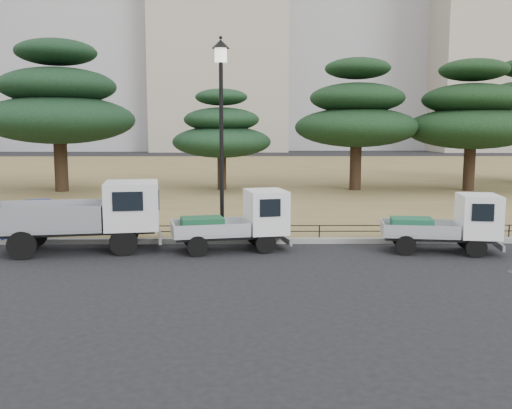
{
  "coord_description": "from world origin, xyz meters",
  "views": [
    {
      "loc": [
        -0.21,
        -14.86,
        3.51
      ],
      "look_at": [
        0.0,
        2.0,
        1.3
      ],
      "focal_mm": 40.0,
      "sensor_mm": 36.0,
      "label": 1
    }
  ],
  "objects_px": {
    "truck_kei_rear": "(449,223)",
    "tarp_pile": "(30,221)",
    "truck_kei_front": "(239,221)",
    "truck_large": "(89,213)",
    "street_lamp": "(221,105)"
  },
  "relations": [
    {
      "from": "truck_kei_rear",
      "to": "street_lamp",
      "type": "height_order",
      "value": "street_lamp"
    },
    {
      "from": "truck_kei_front",
      "to": "street_lamp",
      "type": "relative_size",
      "value": 0.58
    },
    {
      "from": "truck_kei_front",
      "to": "truck_large",
      "type": "bearing_deg",
      "value": 169.37
    },
    {
      "from": "truck_kei_front",
      "to": "tarp_pile",
      "type": "height_order",
      "value": "truck_kei_front"
    },
    {
      "from": "truck_kei_rear",
      "to": "tarp_pile",
      "type": "relative_size",
      "value": 1.65
    },
    {
      "from": "truck_large",
      "to": "tarp_pile",
      "type": "xyz_separation_m",
      "value": [
        -2.39,
        1.79,
        -0.51
      ]
    },
    {
      "from": "truck_large",
      "to": "truck_kei_rear",
      "type": "relative_size",
      "value": 1.43
    },
    {
      "from": "truck_kei_rear",
      "to": "tarp_pile",
      "type": "bearing_deg",
      "value": 179.64
    },
    {
      "from": "truck_large",
      "to": "tarp_pile",
      "type": "height_order",
      "value": "truck_large"
    },
    {
      "from": "truck_kei_front",
      "to": "truck_kei_rear",
      "type": "distance_m",
      "value": 6.06
    },
    {
      "from": "truck_kei_rear",
      "to": "tarp_pile",
      "type": "height_order",
      "value": "truck_kei_rear"
    },
    {
      "from": "truck_kei_front",
      "to": "truck_kei_rear",
      "type": "xyz_separation_m",
      "value": [
        6.05,
        -0.39,
        -0.03
      ]
    },
    {
      "from": "truck_kei_front",
      "to": "street_lamp",
      "type": "xyz_separation_m",
      "value": [
        -0.56,
        1.27,
        3.39
      ]
    },
    {
      "from": "truck_large",
      "to": "truck_kei_rear",
      "type": "bearing_deg",
      "value": -11.28
    },
    {
      "from": "truck_kei_front",
      "to": "street_lamp",
      "type": "bearing_deg",
      "value": 101.87
    }
  ]
}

